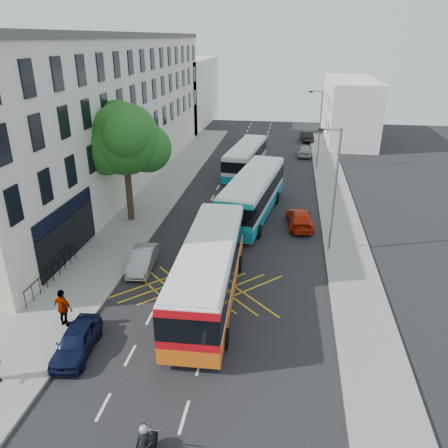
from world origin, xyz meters
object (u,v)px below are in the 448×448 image
at_px(lamp_near, 334,185).
at_px(lamp_far, 319,125).
at_px(distant_car_grey, 247,141).
at_px(street_tree, 124,140).
at_px(bus_near, 209,270).
at_px(red_hatchback, 300,218).
at_px(distant_car_silver, 305,150).
at_px(pedestrian_far, 63,308).
at_px(bus_far, 246,158).
at_px(distant_car_dark, 307,136).
at_px(bus_mid, 253,194).
at_px(parked_car_silver, 143,259).
at_px(motorbike, 146,448).
at_px(parked_car_blue, 76,341).

distance_m(lamp_near, lamp_far, 20.00).
relative_size(lamp_far, distant_car_grey, 1.65).
height_order(street_tree, bus_near, street_tree).
height_order(red_hatchback, distant_car_grey, distant_car_grey).
distance_m(distant_car_silver, pedestrian_far, 37.70).
relative_size(bus_far, pedestrian_far, 5.45).
bearing_deg(pedestrian_far, distant_car_dark, -87.84).
xyz_separation_m(bus_near, bus_mid, (1.23, 12.35, 0.02)).
bearing_deg(parked_car_silver, bus_near, -35.49).
bearing_deg(pedestrian_far, red_hatchback, -110.35).
xyz_separation_m(motorbike, pedestrian_far, (-6.29, 6.71, 0.24)).
distance_m(bus_far, distant_car_silver, 10.21).
bearing_deg(motorbike, distant_car_dark, 82.30).
bearing_deg(distant_car_dark, parked_car_blue, 70.66).
xyz_separation_m(bus_mid, parked_car_silver, (-5.86, -9.67, -1.16)).
bearing_deg(bus_mid, pedestrian_far, -107.85).
bearing_deg(parked_car_silver, bus_far, 73.81).
bearing_deg(street_tree, lamp_near, -11.40).
relative_size(bus_near, motorbike, 5.53).
bearing_deg(bus_mid, motorbike, -85.66).
bearing_deg(distant_car_dark, street_tree, 59.71).
relative_size(lamp_far, motorbike, 3.72).
distance_m(lamp_far, distant_car_dark, 14.15).
height_order(lamp_far, distant_car_dark, lamp_far).
bearing_deg(lamp_near, bus_near, -134.33).
bearing_deg(pedestrian_far, parked_car_silver, -88.16).
relative_size(bus_far, parked_car_silver, 2.87).
bearing_deg(parked_car_silver, bus_mid, 53.29).
distance_m(distant_car_dark, pedestrian_far, 45.82).
xyz_separation_m(parked_car_silver, distant_car_silver, (10.30, 29.39, 0.06)).
distance_m(red_hatchback, distant_car_silver, 21.33).
relative_size(lamp_far, pedestrian_far, 4.06).
relative_size(lamp_near, bus_near, 0.67).
relative_size(street_tree, red_hatchback, 1.99).
relative_size(street_tree, parked_car_silver, 2.35).
bearing_deg(lamp_far, bus_mid, -110.75).
distance_m(street_tree, distant_car_dark, 34.12).
relative_size(street_tree, distant_car_grey, 1.81).
height_order(street_tree, bus_far, street_tree).
relative_size(bus_mid, red_hatchback, 2.77).
relative_size(street_tree, lamp_near, 1.10).
distance_m(lamp_near, distant_car_grey, 30.84).
relative_size(bus_near, distant_car_grey, 2.45).
xyz_separation_m(parked_car_silver, distant_car_grey, (2.94, 33.61, 0.06)).
xyz_separation_m(parked_car_blue, parked_car_silver, (0.42, 7.93, -0.00)).
xyz_separation_m(distant_car_grey, distant_car_silver, (7.36, -4.22, 0.00)).
bearing_deg(distant_car_silver, street_tree, 60.83).
relative_size(red_hatchback, pedestrian_far, 2.25).
bearing_deg(motorbike, red_hatchback, 75.73).
relative_size(parked_car_silver, distant_car_silver, 0.94).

